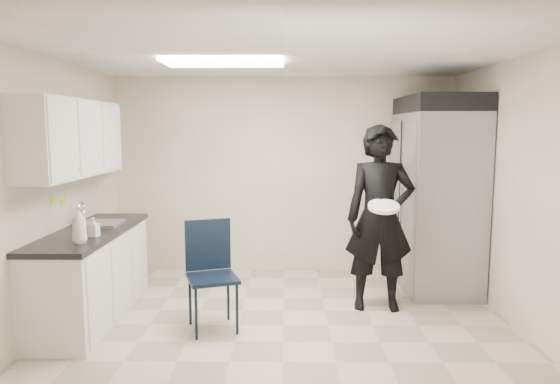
{
  "coord_description": "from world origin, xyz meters",
  "views": [
    {
      "loc": [
        0.02,
        -4.7,
        1.91
      ],
      "look_at": [
        -0.04,
        0.2,
        1.29
      ],
      "focal_mm": 32.0,
      "sensor_mm": 36.0,
      "label": 1
    }
  ],
  "objects_px": {
    "commercial_fridge": "(435,201)",
    "man_tuxedo": "(380,218)",
    "folding_chair": "(213,278)",
    "lower_counter": "(92,276)"
  },
  "relations": [
    {
      "from": "commercial_fridge",
      "to": "man_tuxedo",
      "type": "height_order",
      "value": "commercial_fridge"
    },
    {
      "from": "folding_chair",
      "to": "man_tuxedo",
      "type": "xyz_separation_m",
      "value": [
        1.69,
        0.6,
        0.48
      ]
    },
    {
      "from": "commercial_fridge",
      "to": "lower_counter",
      "type": "bearing_deg",
      "value": -164.12
    },
    {
      "from": "commercial_fridge",
      "to": "folding_chair",
      "type": "xyz_separation_m",
      "value": [
        -2.5,
        -1.38,
        -0.55
      ]
    },
    {
      "from": "commercial_fridge",
      "to": "folding_chair",
      "type": "bearing_deg",
      "value": -151.14
    },
    {
      "from": "commercial_fridge",
      "to": "folding_chair",
      "type": "height_order",
      "value": "commercial_fridge"
    },
    {
      "from": "lower_counter",
      "to": "folding_chair",
      "type": "height_order",
      "value": "folding_chair"
    },
    {
      "from": "lower_counter",
      "to": "man_tuxedo",
      "type": "bearing_deg",
      "value": 5.65
    },
    {
      "from": "lower_counter",
      "to": "folding_chair",
      "type": "relative_size",
      "value": 1.88
    },
    {
      "from": "lower_counter",
      "to": "commercial_fridge",
      "type": "distance_m",
      "value": 3.98
    }
  ]
}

